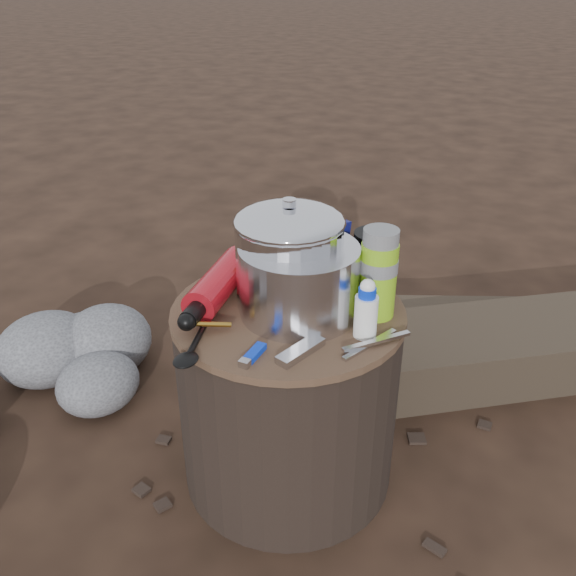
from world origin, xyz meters
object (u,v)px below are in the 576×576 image
at_px(camping_pot, 289,256).
at_px(travel_mug, 374,262).
at_px(fuel_bottle, 219,283).
at_px(thermos, 378,274).
at_px(stump, 288,395).

bearing_deg(camping_pot, travel_mug, 41.61).
bearing_deg(fuel_bottle, thermos, 4.94).
bearing_deg(travel_mug, camping_pot, -138.39).
xyz_separation_m(fuel_bottle, travel_mug, (0.28, 0.16, 0.03)).
xyz_separation_m(camping_pot, thermos, (0.17, 0.03, -0.02)).
distance_m(camping_pot, thermos, 0.18).
relative_size(camping_pot, thermos, 1.19).
relative_size(thermos, travel_mug, 1.40).
xyz_separation_m(fuel_bottle, thermos, (0.31, 0.06, 0.05)).
bearing_deg(camping_pot, stump, -72.36).
distance_m(stump, travel_mug, 0.34).
height_order(stump, thermos, thermos).
height_order(camping_pot, fuel_bottle, camping_pot).
bearing_deg(fuel_bottle, travel_mug, 23.56).
height_order(camping_pot, travel_mug, camping_pot).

